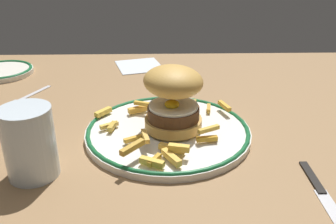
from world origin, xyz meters
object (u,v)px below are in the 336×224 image
Objects in this scene: water_glass at (30,146)px; knife at (321,191)px; fork at (26,97)px; burger at (173,96)px; side_plate at (1,71)px; napkin at (139,66)px; dinner_plate at (168,131)px.

water_glass is 0.60× the size of knife.
fork is at bearing 145.68° from knife.
burger is 0.73× the size of knife.
side_plate is 0.89× the size of knife.
napkin is at bearing 115.89° from knife.
napkin is (13.47, 52.23, -4.68)cm from water_glass.
dinner_plate reaches higher than knife.
side_plate is 20.04cm from fork.
burger reaches higher than fork.
dinner_plate is 2.35× the size of napkin.
fork is at bearing 151.03° from burger.
water_glass is at bearing 172.25° from knife.
water_glass is 32.51cm from fork.
dinner_plate is 1.86× the size of side_plate.
dinner_plate is 55.35cm from side_plate.
burger reaches higher than side_plate.
dinner_plate is 6.65cm from burger.
water_glass is 0.86× the size of napkin.
dinner_plate is at bearing -153.80° from burger.
side_plate is (-22.63, 46.53, -4.05)cm from water_glass.
burger is 1.04× the size of napkin.
side_plate is at bearing -171.02° from napkin.
burger reaches higher than dinner_plate.
dinner_plate and side_plate have the same top height.
side_plate is at bearing 142.13° from burger.
side_plate is at bearing 141.16° from dinner_plate.
side_plate is 1.19× the size of fork.
side_plate is at bearing 140.89° from knife.
fork is at bearing 149.68° from dinner_plate.
burger reaches higher than napkin.
dinner_plate is at bearing -80.16° from napkin.
napkin is (-28.10, 57.89, -0.06)cm from knife.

